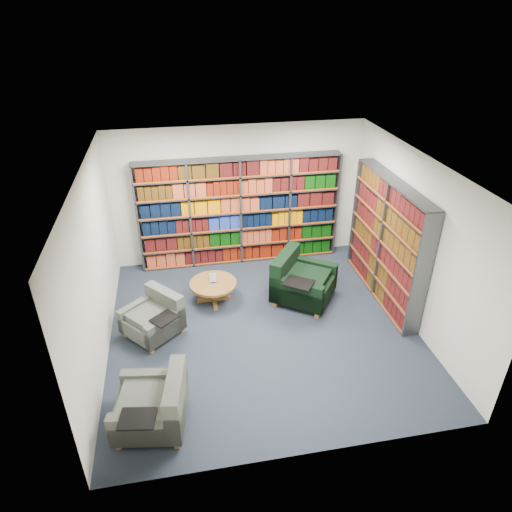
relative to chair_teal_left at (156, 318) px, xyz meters
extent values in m
cube|color=black|center=(1.74, -0.22, -0.29)|extent=(5.00, 5.00, 0.01)
cube|color=white|center=(1.74, -0.22, 2.52)|extent=(5.00, 5.00, 0.01)
cube|color=beige|center=(1.74, 2.29, 1.11)|extent=(5.00, 0.01, 2.80)
cube|color=beige|center=(1.74, -2.72, 1.11)|extent=(5.00, 0.01, 2.80)
cube|color=beige|center=(-0.76, -0.22, 1.11)|extent=(0.01, 5.00, 2.80)
cube|color=beige|center=(4.25, -0.22, 1.11)|extent=(0.01, 5.00, 2.80)
cube|color=#47494F|center=(1.74, 2.12, 0.81)|extent=(4.00, 0.28, 2.20)
cube|color=silver|center=(1.74, 2.25, 0.81)|extent=(4.00, 0.02, 2.20)
cube|color=#D84C0A|center=(1.74, 1.99, 0.81)|extent=(4.00, 0.01, 2.20)
cube|color=#9D3B20|center=(1.74, 2.12, -0.11)|extent=(3.88, 0.21, 0.29)
cube|color=#3A0C0C|center=(1.74, 2.12, 0.26)|extent=(3.88, 0.21, 0.29)
cube|color=black|center=(1.74, 2.12, 0.62)|extent=(3.88, 0.21, 0.29)
cube|color=black|center=(1.74, 2.12, 0.99)|extent=(3.88, 0.21, 0.29)
cube|color=#3E2508|center=(1.74, 2.12, 1.36)|extent=(3.88, 0.21, 0.29)
cube|color=#621405|center=(1.74, 2.12, 1.72)|extent=(3.88, 0.21, 0.29)
cube|color=#47494F|center=(4.08, 0.38, 0.81)|extent=(0.28, 2.50, 2.20)
cube|color=silver|center=(4.21, 0.38, 0.81)|extent=(0.02, 2.50, 2.20)
cube|color=#D84C0A|center=(3.95, 0.38, 0.81)|extent=(0.02, 2.50, 2.20)
cube|color=#3A0C0C|center=(4.08, 0.38, -0.11)|extent=(0.21, 2.38, 0.29)
cube|color=#3A0C0C|center=(4.08, 0.38, 0.26)|extent=(0.21, 2.38, 0.29)
cube|color=#3E2508|center=(4.08, 0.38, 0.62)|extent=(0.21, 2.38, 0.29)
cube|color=#3A0C0C|center=(4.08, 0.38, 0.99)|extent=(0.21, 2.38, 0.29)
cube|color=#3A0C0C|center=(4.08, 0.38, 1.36)|extent=(0.21, 2.38, 0.29)
cube|color=#3E2508|center=(4.08, 0.38, 1.72)|extent=(0.21, 2.38, 0.29)
cube|color=#0E1F3B|center=(-0.06, -0.05, -0.06)|extent=(1.10, 1.10, 0.28)
cube|color=#0E1F3B|center=(0.17, 0.15, 0.11)|extent=(0.64, 0.70, 0.62)
cube|color=#0E1F3B|center=(-0.28, 0.20, 0.01)|extent=(0.67, 0.60, 0.42)
cube|color=#0E1F3B|center=(0.16, -0.30, 0.01)|extent=(0.67, 0.60, 0.42)
cube|color=black|center=(0.15, -0.36, 0.23)|extent=(0.48, 0.47, 0.02)
cube|color=#945F31|center=(-0.51, -0.02, -0.24)|extent=(0.09, 0.09, 0.09)
cube|color=#945F31|center=(-0.09, -0.50, -0.24)|extent=(0.09, 0.09, 0.09)
cube|color=#945F31|center=(-0.03, 0.40, -0.24)|extent=(0.09, 0.09, 0.09)
cube|color=#945F31|center=(0.39, -0.08, -0.24)|extent=(0.09, 0.09, 0.09)
cube|color=black|center=(2.64, 0.45, -0.01)|extent=(1.35, 1.35, 0.34)
cube|color=black|center=(2.33, 0.67, 0.21)|extent=(0.73, 0.91, 0.77)
cube|color=black|center=(2.40, 0.12, 0.08)|extent=(0.88, 0.68, 0.52)
cube|color=black|center=(2.87, 0.79, 0.08)|extent=(0.88, 0.68, 0.52)
cube|color=black|center=(2.41, 0.05, 0.36)|extent=(0.60, 0.57, 0.03)
cube|color=#945F31|center=(2.73, -0.10, -0.23)|extent=(0.10, 0.10, 0.11)
cube|color=#945F31|center=(3.19, 0.55, -0.23)|extent=(0.10, 0.10, 0.11)
cube|color=#945F31|center=(2.08, 0.36, -0.23)|extent=(0.10, 0.10, 0.11)
cube|color=#945F31|center=(2.54, 1.01, -0.23)|extent=(0.10, 0.10, 0.11)
cube|color=#0E1F3B|center=(-0.06, -1.91, -0.04)|extent=(1.00, 1.00, 0.31)
cube|color=#0E1F3B|center=(0.27, -1.96, 0.16)|extent=(0.33, 0.89, 0.70)
cube|color=#0E1F3B|center=(0.00, -1.55, 0.04)|extent=(0.88, 0.27, 0.46)
cube|color=#0E1F3B|center=(-0.12, -2.27, 0.04)|extent=(0.88, 0.27, 0.46)
cube|color=black|center=(-0.17, -2.31, 0.29)|extent=(0.47, 0.39, 0.02)
cube|color=#945F31|center=(-0.35, -1.50, -0.24)|extent=(0.08, 0.08, 0.10)
cube|color=#945F31|center=(-0.47, -2.20, -0.24)|extent=(0.08, 0.08, 0.10)
cube|color=#945F31|center=(0.35, -1.61, -0.24)|extent=(0.08, 0.08, 0.10)
cube|color=#945F31|center=(0.24, -2.32, -0.24)|extent=(0.08, 0.08, 0.10)
cylinder|color=olive|center=(1.02, 0.71, 0.09)|extent=(0.84, 0.84, 0.05)
cylinder|color=olive|center=(1.02, 0.71, -0.10)|extent=(0.11, 0.11, 0.34)
cube|color=olive|center=(1.02, 0.71, -0.25)|extent=(0.61, 0.07, 0.06)
cube|color=olive|center=(1.02, 0.71, -0.25)|extent=(0.07, 0.61, 0.06)
cube|color=black|center=(1.02, 0.71, 0.12)|extent=(0.09, 0.05, 0.01)
cube|color=white|center=(1.02, 0.71, 0.21)|extent=(0.13, 0.01, 0.19)
cube|color=#145926|center=(1.02, 0.72, 0.21)|extent=(0.15, 0.00, 0.20)
camera|label=1|loc=(0.50, -6.17, 4.56)|focal=32.00mm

